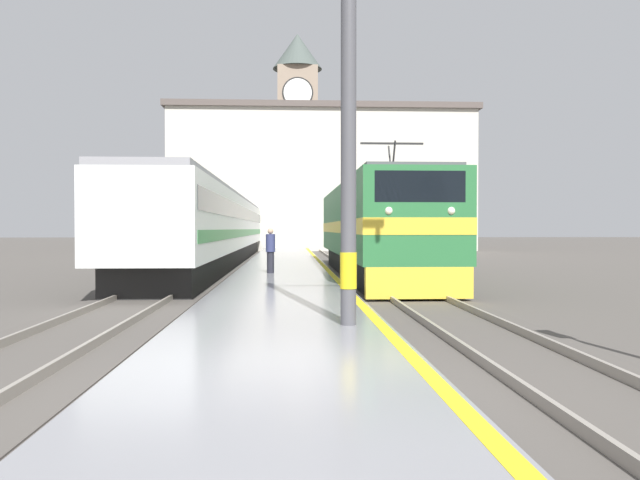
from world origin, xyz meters
The scene contains 10 objects.
ground_plane centered at (0.00, 30.00, 0.00)m, with size 200.00×200.00×0.00m, color #514C47.
platform centered at (0.00, 25.00, 0.14)m, with size 3.65×140.00×0.28m.
rail_track_near centered at (3.47, 25.00, 0.03)m, with size 2.83×140.00×0.16m.
rail_track_far centered at (-3.60, 25.00, 0.03)m, with size 2.84×140.00×0.16m.
locomotive_train centered at (3.47, 17.17, 1.88)m, with size 2.92×17.39×4.64m.
passenger_train centered at (-3.60, 30.38, 1.97)m, with size 2.92×43.90×3.63m.
catenary_mast centered at (1.23, 3.23, 4.11)m, with size 2.64×0.28×7.69m.
person_on_platform centered at (-0.49, 15.37, 1.12)m, with size 0.34×0.34×1.61m.
clock_tower centered at (1.17, 60.42, 12.26)m, with size 5.28×5.28×22.87m.
station_building centered at (3.09, 48.91, 6.23)m, with size 26.52×9.60×12.41m.
Camera 1 is at (0.14, -7.01, 1.87)m, focal length 35.00 mm.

